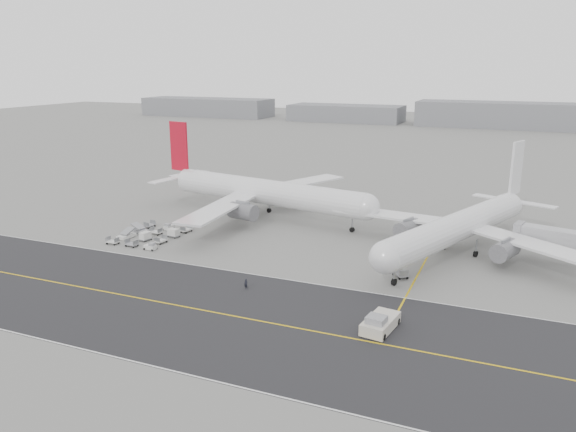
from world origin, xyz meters
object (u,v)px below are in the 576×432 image
at_px(jet_bridge, 566,241).
at_px(ground_crew_a, 246,284).
at_px(airliner_a, 261,191).
at_px(airliner_b, 461,226).
at_px(pushback_tug, 380,323).

distance_m(jet_bridge, ground_crew_a, 56.65).
height_order(airliner_a, airliner_b, airliner_a).
xyz_separation_m(airliner_b, ground_crew_a, (-29.11, -31.10, -4.62)).
bearing_deg(ground_crew_a, airliner_b, 50.41).
bearing_deg(jet_bridge, pushback_tug, -109.10).
bearing_deg(airliner_b, jet_bridge, 22.50).
relative_size(jet_bridge, ground_crew_a, 10.46).
height_order(jet_bridge, ground_crew_a, jet_bridge).
relative_size(airliner_a, pushback_tug, 6.43).
bearing_deg(jet_bridge, airliner_b, -165.04).
distance_m(airliner_b, jet_bridge, 17.80).
bearing_deg(pushback_tug, ground_crew_a, 173.56).
bearing_deg(airliner_b, ground_crew_a, -112.20).
xyz_separation_m(airliner_a, jet_bridge, (63.66, -9.64, -1.36)).
xyz_separation_m(pushback_tug, jet_bridge, (23.85, 37.49, 3.51)).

